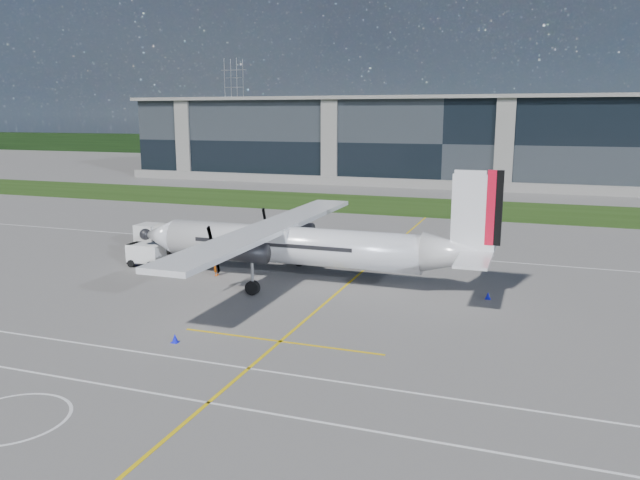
# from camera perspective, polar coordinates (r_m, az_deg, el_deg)

# --- Properties ---
(ground) EXTENTS (400.00, 400.00, 0.00)m
(ground) POSITION_cam_1_polar(r_m,az_deg,el_deg) (78.93, 7.60, 2.27)
(ground) COLOR #555351
(ground) RESTS_ON ground
(grass_strip) EXTENTS (400.00, 18.00, 0.04)m
(grass_strip) POSITION_cam_1_polar(r_m,az_deg,el_deg) (86.68, 8.72, 3.07)
(grass_strip) COLOR #1F3A0F
(grass_strip) RESTS_ON ground
(terminal_building) EXTENTS (120.00, 20.00, 15.00)m
(terminal_building) POSITION_cam_1_polar(r_m,az_deg,el_deg) (117.47, 11.88, 8.79)
(terminal_building) COLOR black
(terminal_building) RESTS_ON ground
(tree_line) EXTENTS (400.00, 6.00, 6.00)m
(tree_line) POSITION_cam_1_polar(r_m,az_deg,el_deg) (177.24, 14.54, 8.02)
(tree_line) COLOR black
(tree_line) RESTS_ON ground
(pylon_west) EXTENTS (9.00, 4.60, 30.00)m
(pylon_west) POSITION_cam_1_polar(r_m,az_deg,el_deg) (209.63, -7.82, 12.03)
(pylon_west) COLOR gray
(pylon_west) RESTS_ON ground
(yellow_taxiway_centerline) EXTENTS (0.20, 70.00, 0.01)m
(yellow_taxiway_centerline) POSITION_cam_1_polar(r_m,az_deg,el_deg) (49.67, 3.66, -3.08)
(yellow_taxiway_centerline) COLOR yellow
(yellow_taxiway_centerline) RESTS_ON ground
(white_lane_line) EXTENTS (90.00, 0.15, 0.01)m
(white_lane_line) POSITION_cam_1_polar(r_m,az_deg,el_deg) (30.18, -15.26, -13.31)
(white_lane_line) COLOR white
(white_lane_line) RESTS_ON ground
(turboprop_aircraft) EXTENTS (28.37, 29.43, 8.83)m
(turboprop_aircraft) POSITION_cam_1_polar(r_m,az_deg,el_deg) (46.35, -1.52, 1.47)
(turboprop_aircraft) COLOR white
(turboprop_aircraft) RESTS_ON ground
(fuel_tanker_truck) EXTENTS (7.08, 2.30, 2.66)m
(fuel_tanker_truck) POSITION_cam_1_polar(r_m,az_deg,el_deg) (58.83, -13.87, 0.21)
(fuel_tanker_truck) COLOR silver
(fuel_tanker_truck) RESTS_ON ground
(baggage_tug) EXTENTS (3.09, 1.85, 1.85)m
(baggage_tug) POSITION_cam_1_polar(r_m,az_deg,el_deg) (53.88, -15.61, -1.33)
(baggage_tug) COLOR white
(baggage_tug) RESTS_ON ground
(ground_crew_person) EXTENTS (0.74, 0.94, 2.08)m
(ground_crew_person) POSITION_cam_1_polar(r_m,az_deg,el_deg) (49.41, -9.45, -2.06)
(ground_crew_person) COLOR #F25907
(ground_crew_person) RESTS_ON ground
(safety_cone_tail) EXTENTS (0.36, 0.36, 0.50)m
(safety_cone_tail) POSITION_cam_1_polar(r_m,az_deg,el_deg) (44.34, 15.11, -4.92)
(safety_cone_tail) COLOR #0C10DA
(safety_cone_tail) RESTS_ON ground
(safety_cone_fwd) EXTENTS (0.36, 0.36, 0.50)m
(safety_cone_fwd) POSITION_cam_1_polar(r_m,az_deg,el_deg) (54.58, -16.49, -1.95)
(safety_cone_fwd) COLOR #0C10DA
(safety_cone_fwd) RESTS_ON ground
(safety_cone_stbdwing) EXTENTS (0.36, 0.36, 0.50)m
(safety_cone_stbdwing) POSITION_cam_1_polar(r_m,az_deg,el_deg) (61.01, 1.53, -0.09)
(safety_cone_stbdwing) COLOR #0C10DA
(safety_cone_stbdwing) RESTS_ON ground
(safety_cone_nose_port) EXTENTS (0.36, 0.36, 0.50)m
(safety_cone_nose_port) POSITION_cam_1_polar(r_m,az_deg,el_deg) (51.74, -15.82, -2.63)
(safety_cone_nose_port) COLOR #0C10DA
(safety_cone_nose_port) RESTS_ON ground
(safety_cone_portwing) EXTENTS (0.36, 0.36, 0.50)m
(safety_cone_portwing) POSITION_cam_1_polar(r_m,az_deg,el_deg) (35.86, -13.12, -8.74)
(safety_cone_portwing) COLOR #0C10DA
(safety_cone_portwing) RESTS_ON ground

